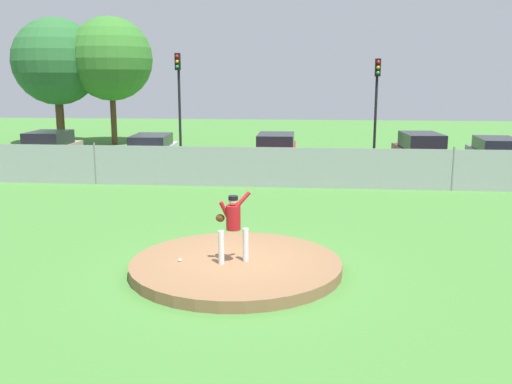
{
  "coord_description": "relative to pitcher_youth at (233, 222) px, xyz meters",
  "views": [
    {
      "loc": [
        1.63,
        -12.17,
        4.34
      ],
      "look_at": [
        0.17,
        2.97,
        1.24
      ],
      "focal_mm": 39.95,
      "sensor_mm": 36.0,
      "label": 1
    }
  ],
  "objects": [
    {
      "name": "traffic_light_near",
      "position": [
        -5.53,
        18.89,
        2.56
      ],
      "size": [
        0.28,
        0.46,
        5.56
      ],
      "color": "black",
      "rests_on": "ground_plane"
    },
    {
      "name": "parked_car_white",
      "position": [
        -5.9,
        14.41,
        -0.41
      ],
      "size": [
        2.12,
        4.71,
        1.61
      ],
      "color": "silver",
      "rests_on": "ground_plane"
    },
    {
      "name": "pitchers_mound",
      "position": [
        0.04,
        0.14,
        -1.07
      ],
      "size": [
        4.77,
        4.77,
        0.25
      ],
      "primitive_type": "cylinder",
      "color": "brown",
      "rests_on": "ground_plane"
    },
    {
      "name": "baseball",
      "position": [
        -1.2,
        -0.06,
        -0.9
      ],
      "size": [
        0.07,
        0.07,
        0.07
      ],
      "primitive_type": "sphere",
      "color": "white",
      "rests_on": "pitchers_mound"
    },
    {
      "name": "chainlink_fence",
      "position": [
        0.04,
        10.14,
        -0.39
      ],
      "size": [
        35.5,
        0.07,
        1.7
      ],
      "color": "gray",
      "rests_on": "ground_plane"
    },
    {
      "name": "parked_car_slate",
      "position": [
        9.99,
        14.27,
        -0.4
      ],
      "size": [
        2.01,
        4.73,
        1.63
      ],
      "color": "slate",
      "rests_on": "ground_plane"
    },
    {
      "name": "pitcher_youth",
      "position": [
        0.0,
        0.0,
        0.0
      ],
      "size": [
        0.79,
        0.37,
        1.62
      ],
      "color": "silver",
      "rests_on": "pitchers_mound"
    },
    {
      "name": "parked_car_champagne",
      "position": [
        -10.89,
        14.22,
        -0.37
      ],
      "size": [
        2.06,
        4.28,
        1.74
      ],
      "color": "tan",
      "rests_on": "ground_plane"
    },
    {
      "name": "parked_car_burgundy",
      "position": [
        6.8,
        14.87,
        -0.36
      ],
      "size": [
        2.12,
        4.72,
        1.76
      ],
      "color": "maroon",
      "rests_on": "ground_plane"
    },
    {
      "name": "asphalt_strip",
      "position": [
        0.04,
        14.64,
        -1.19
      ],
      "size": [
        44.0,
        7.0,
        0.01
      ],
      "primitive_type": "cube",
      "color": "#2B2B2D",
      "rests_on": "ground_plane"
    },
    {
      "name": "ground_plane",
      "position": [
        0.04,
        6.14,
        -1.19
      ],
      "size": [
        80.0,
        80.0,
        0.0
      ],
      "primitive_type": "plane",
      "color": "#427A33"
    },
    {
      "name": "tree_bushy_near",
      "position": [
        -14.34,
        23.24,
        4.03
      ],
      "size": [
        5.42,
        5.42,
        7.95
      ],
      "color": "#4C331E",
      "rests_on": "ground_plane"
    },
    {
      "name": "traffic_cone_orange",
      "position": [
        1.72,
        13.42,
        -0.93
      ],
      "size": [
        0.4,
        0.4,
        0.55
      ],
      "color": "orange",
      "rests_on": "asphalt_strip"
    },
    {
      "name": "traffic_light_far",
      "position": [
        5.04,
        18.39,
        2.35
      ],
      "size": [
        0.28,
        0.46,
        5.22
      ],
      "color": "black",
      "rests_on": "ground_plane"
    },
    {
      "name": "tree_tall_centre",
      "position": [
        -10.96,
        23.68,
        4.2
      ],
      "size": [
        5.23,
        5.23,
        8.02
      ],
      "color": "#4C331E",
      "rests_on": "ground_plane"
    },
    {
      "name": "parked_car_red",
      "position": [
        0.05,
        14.59,
        -0.38
      ],
      "size": [
        1.9,
        4.59,
        1.69
      ],
      "color": "#A81919",
      "rests_on": "ground_plane"
    }
  ]
}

